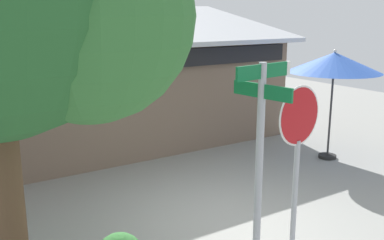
{
  "coord_description": "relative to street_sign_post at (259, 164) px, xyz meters",
  "views": [
    {
      "loc": [
        -4.22,
        -5.55,
        3.54
      ],
      "look_at": [
        0.16,
        1.2,
        1.6
      ],
      "focal_mm": 41.73,
      "sensor_mm": 36.0,
      "label": 1
    }
  ],
  "objects": [
    {
      "name": "cafe_building",
      "position": [
        1.43,
        7.73,
        -0.33
      ],
      "size": [
        9.62,
        4.82,
        3.77
      ],
      "color": "#705B4C",
      "rests_on": "ground"
    },
    {
      "name": "patio_umbrella_royal_blue_center",
      "position": [
        5.31,
        3.4,
        0.54
      ],
      "size": [
        2.23,
        2.23,
        2.7
      ],
      "color": "black",
      "rests_on": "ground"
    },
    {
      "name": "stop_sign",
      "position": [
        0.64,
        0.03,
        0.04
      ],
      "size": [
        0.75,
        0.1,
        2.7
      ],
      "color": "#A8AAB2",
      "rests_on": "ground"
    },
    {
      "name": "ground_plane",
      "position": [
        0.9,
        1.87,
        -1.89
      ],
      "size": [
        28.0,
        28.0,
        0.1
      ],
      "primitive_type": "cube",
      "color": "gray"
    },
    {
      "name": "street_sign_post",
      "position": [
        0.0,
        0.0,
        0.0
      ],
      "size": [
        0.89,
        0.83,
        3.01
      ],
      "color": "#A8AAB2",
      "rests_on": "ground"
    }
  ]
}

